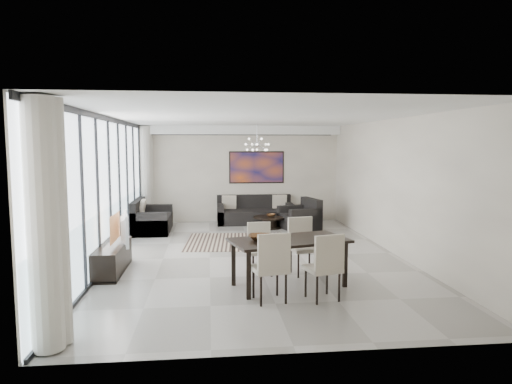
{
  "coord_description": "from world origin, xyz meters",
  "views": [
    {
      "loc": [
        -0.97,
        -9.36,
        2.35
      ],
      "look_at": [
        0.13,
        1.09,
        1.25
      ],
      "focal_mm": 32.0,
      "sensor_mm": 36.0,
      "label": 1
    }
  ],
  "objects": [
    {
      "name": "dining_chair_nw",
      "position": [
        -0.05,
        -1.25,
        0.53
      ],
      "size": [
        0.46,
        0.46,
        0.93
      ],
      "color": "#BBB09B",
      "rests_on": "floor"
    },
    {
      "name": "sofa_main",
      "position": [
        0.41,
        4.07,
        0.28
      ],
      "size": [
        2.25,
        0.92,
        0.82
      ],
      "color": "black",
      "rests_on": "floor"
    },
    {
      "name": "television",
      "position": [
        -2.6,
        -0.81,
        0.79
      ],
      "size": [
        0.33,
        1.01,
        0.58
      ],
      "primitive_type": "imported",
      "rotation": [
        0.0,
        0.0,
        1.77
      ],
      "color": "gray",
      "rests_on": "tv_console"
    },
    {
      "name": "room_shell",
      "position": [
        0.46,
        0.0,
        1.45
      ],
      "size": [
        6.0,
        9.0,
        2.9
      ],
      "color": "#A8A39B",
      "rests_on": "ground"
    },
    {
      "name": "dining_chair_se",
      "position": [
        0.76,
        -2.86,
        0.6
      ],
      "size": [
        0.58,
        0.58,
        1.03
      ],
      "color": "#BBB09B",
      "rests_on": "floor"
    },
    {
      "name": "coffee_table",
      "position": [
        0.74,
        3.19,
        0.19
      ],
      "size": [
        0.94,
        0.94,
        0.33
      ],
      "color": "black",
      "rests_on": "floor"
    },
    {
      "name": "bowl_dining",
      "position": [
        -0.14,
        -2.1,
        0.84
      ],
      "size": [
        0.44,
        0.44,
        0.09
      ],
      "primitive_type": "imported",
      "rotation": [
        0.0,
        0.0,
        -0.15
      ],
      "color": "brown",
      "rests_on": "dining_table"
    },
    {
      "name": "window_wall",
      "position": [
        -2.86,
        0.0,
        1.47
      ],
      "size": [
        0.37,
        8.95,
        2.9
      ],
      "color": "silver",
      "rests_on": "floor"
    },
    {
      "name": "side_table",
      "position": [
        -2.65,
        4.15,
        0.34
      ],
      "size": [
        0.37,
        0.37,
        0.51
      ],
      "color": "black",
      "rests_on": "floor"
    },
    {
      "name": "dining_table",
      "position": [
        0.35,
        -2.06,
        0.71
      ],
      "size": [
        2.09,
        1.41,
        0.79
      ],
      "color": "black",
      "rests_on": "floor"
    },
    {
      "name": "loveseat",
      "position": [
        -2.55,
        3.05,
        0.29
      ],
      "size": [
        0.97,
        1.73,
        0.87
      ],
      "color": "black",
      "rests_on": "floor"
    },
    {
      "name": "chandelier",
      "position": [
        0.3,
        2.5,
        2.35
      ],
      "size": [
        0.66,
        0.66,
        0.71
      ],
      "color": "silver",
      "rests_on": "room_shell"
    },
    {
      "name": "painting",
      "position": [
        0.5,
        4.47,
        1.65
      ],
      "size": [
        1.68,
        0.04,
        0.98
      ],
      "primitive_type": "cube",
      "color": "#C4511B",
      "rests_on": "room_shell"
    },
    {
      "name": "bowl_coffee",
      "position": [
        0.77,
        3.15,
        0.37
      ],
      "size": [
        0.27,
        0.27,
        0.08
      ],
      "primitive_type": "imported",
      "rotation": [
        0.0,
        0.0,
        0.03
      ],
      "color": "brown",
      "rests_on": "coffee_table"
    },
    {
      "name": "rug",
      "position": [
        -0.16,
        1.47,
        0.01
      ],
      "size": [
        2.83,
        2.26,
        0.01
      ],
      "primitive_type": "cube",
      "rotation": [
        0.0,
        0.0,
        -0.07
      ],
      "color": "black",
      "rests_on": "floor"
    },
    {
      "name": "armchair",
      "position": [
        1.59,
        3.06,
        0.29
      ],
      "size": [
        1.16,
        1.2,
        0.84
      ],
      "color": "black",
      "rests_on": "floor"
    },
    {
      "name": "tv_console",
      "position": [
        -2.76,
        -0.88,
        0.25
      ],
      "size": [
        0.46,
        1.62,
        0.51
      ],
      "primitive_type": "cube",
      "color": "black",
      "rests_on": "floor"
    },
    {
      "name": "soffit",
      "position": [
        0.0,
        4.3,
        2.77
      ],
      "size": [
        5.98,
        0.4,
        0.26
      ],
      "primitive_type": "cube",
      "color": "white",
      "rests_on": "room_shell"
    },
    {
      "name": "dining_chair_ne",
      "position": [
        0.72,
        -1.31,
        0.59
      ],
      "size": [
        0.55,
        0.55,
        1.02
      ],
      "color": "#BBB09B",
      "rests_on": "floor"
    },
    {
      "name": "dining_chair_sw",
      "position": [
        -0.05,
        -2.85,
        0.62
      ],
      "size": [
        0.58,
        0.58,
        1.07
      ],
      "color": "#BBB09B",
      "rests_on": "floor"
    }
  ]
}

